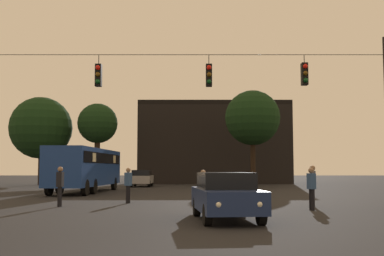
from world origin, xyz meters
The scene contains 14 objects.
ground_plane centered at (0.00, 24.50, 0.00)m, with size 168.00×168.00×0.00m, color black.
overhead_signal_span centered at (0.00, 12.51, 4.18)m, with size 20.32×0.44×7.26m.
city_bus centered at (-5.65, 25.78, 1.87)m, with size 3.07×11.11×3.00m.
car_near_right centered at (2.81, 7.92, 0.80)m, with size 2.21×4.46×1.52m.
car_far_left centered at (-2.87, 36.32, 0.80)m, with size 1.80×4.34×1.52m.
pedestrian_crossing_left centered at (6.97, 13.36, 1.02)m, with size 0.30×0.40×1.79m.
pedestrian_crossing_center centered at (-4.01, 13.31, 0.98)m, with size 0.25×0.37×1.73m.
pedestrian_crossing_right centered at (6.47, 11.59, 0.95)m, with size 0.31×0.40×1.68m.
pedestrian_near_bus centered at (-1.33, 15.40, 0.95)m, with size 0.34×0.42×1.68m.
pedestrian_trailing centered at (2.17, 11.77, 0.90)m, with size 0.30×0.40×1.60m.
corner_building centered at (4.21, 47.56, 4.52)m, with size 16.68×8.42×9.05m.
tree_left_silhouette centered at (-7.74, 40.01, 6.09)m, with size 3.99×3.99×8.17m.
tree_behind_building centered at (7.26, 35.82, 6.25)m, with size 5.03×5.03×8.80m.
tree_right_far centered at (-13.64, 40.71, 5.77)m, with size 6.27×6.27×8.91m.
Camera 1 is at (1.72, -7.45, 1.64)m, focal length 44.58 mm.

